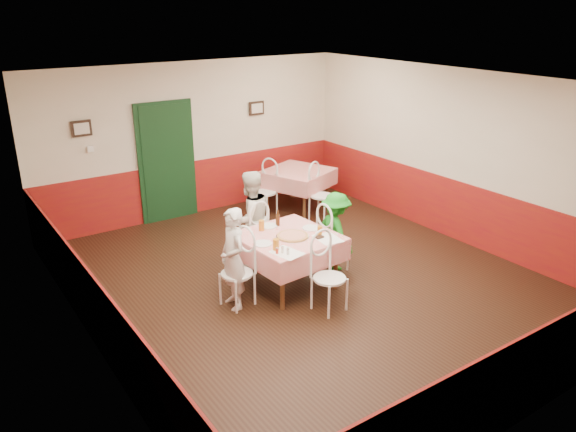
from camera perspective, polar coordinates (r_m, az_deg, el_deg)
floor at (r=8.13m, az=1.93°, el=-6.56°), size 7.00×7.00×0.00m
ceiling at (r=7.28m, az=2.21°, el=13.41°), size 7.00×7.00×0.00m
back_wall at (r=10.51m, az=-9.42°, el=7.69°), size 6.00×0.10×2.80m
front_wall at (r=5.41m, az=24.78°, el=-6.86°), size 6.00×0.10×2.80m
left_wall at (r=6.39m, az=-20.19°, el=-1.99°), size 0.10×7.00×2.80m
right_wall at (r=9.61m, az=16.70°, el=5.86°), size 0.10×7.00×2.80m
wainscot_back at (r=10.73m, az=-9.11°, el=2.99°), size 6.00×0.03×1.00m
wainscot_front at (r=5.86m, az=23.29°, el=-14.66°), size 6.00×0.03×1.00m
wainscot_left at (r=6.77m, az=-19.12°, el=-9.01°), size 0.03×7.00×1.00m
wainscot_right at (r=9.86m, az=16.11°, el=0.80°), size 0.03×7.00×1.00m
door at (r=10.32m, az=-12.20°, el=5.25°), size 0.96×0.06×2.10m
picture_left at (r=9.72m, az=-20.25°, el=8.35°), size 0.32×0.03×0.26m
picture_right at (r=10.98m, az=-3.21°, el=10.89°), size 0.32×0.03×0.26m
thermostat at (r=9.81m, az=-19.43°, el=6.46°), size 0.10×0.03×0.10m
main_table at (r=7.83m, az=0.00°, el=-4.62°), size 1.31×1.31×0.77m
second_table at (r=10.84m, az=1.00°, el=2.74°), size 1.45×1.45×0.77m
chair_left at (r=7.34m, az=-5.21°, el=-5.86°), size 0.49×0.49×0.90m
chair_right at (r=8.30m, az=4.59°, el=-2.57°), size 0.42×0.42×0.90m
chair_far at (r=8.42m, az=-3.62°, el=-2.21°), size 0.47×0.47×0.90m
chair_near at (r=7.22m, az=4.25°, el=-6.34°), size 0.46×0.46×0.90m
chair_second_a at (r=10.42m, az=-2.37°, el=2.40°), size 0.54×0.54×0.90m
chair_second_b at (r=10.24m, az=3.43°, el=2.06°), size 0.54×0.54×0.90m
pizza at (r=7.63m, az=0.46°, el=-2.03°), size 0.46×0.46×0.03m
plate_left at (r=7.41m, az=-2.59°, el=-2.82°), size 0.27×0.27×0.01m
plate_right at (r=7.92m, az=2.37°, el=-1.22°), size 0.27×0.27×0.01m
plate_far at (r=7.99m, az=-2.01°, el=-1.02°), size 0.27×0.27×0.01m
glass_a at (r=7.21m, az=-1.23°, el=-2.93°), size 0.09×0.09×0.15m
glass_b at (r=7.70m, az=3.24°, el=-1.46°), size 0.07×0.07×0.12m
glass_c at (r=7.84m, az=-2.70°, el=-0.96°), size 0.09×0.09×0.15m
beer_bottle at (r=7.98m, az=-1.05°, el=-0.28°), size 0.06×0.06×0.21m
shaker_a at (r=7.13m, az=-0.56°, el=-3.45°), size 0.04×0.04×0.09m
shaker_b at (r=7.09m, az=-0.01°, el=-3.62°), size 0.04×0.04×0.09m
shaker_c at (r=7.12m, az=-1.12°, el=-3.52°), size 0.04×0.04×0.09m
menu_left at (r=7.15m, az=-0.13°, el=-3.76°), size 0.38×0.45×0.00m
menu_right at (r=7.60m, az=4.05°, el=-2.28°), size 0.35×0.44×0.00m
wallet at (r=7.61m, az=3.18°, el=-2.14°), size 0.12×0.10×0.02m
diner_left at (r=7.22m, az=-5.60°, el=-4.35°), size 0.36×0.52×1.35m
diner_far at (r=8.35m, az=-3.86°, el=-0.31°), size 0.76×0.61×1.47m
diner_right at (r=8.28m, az=4.87°, el=-1.57°), size 0.52×0.81×1.19m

